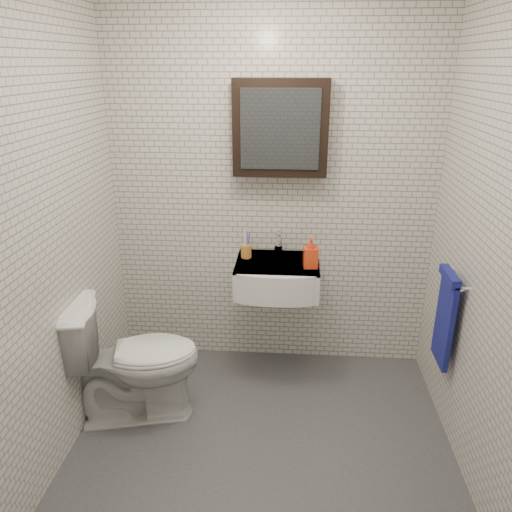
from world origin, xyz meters
name	(u,v)px	position (x,y,z in m)	size (l,w,h in m)	color
ground	(262,446)	(0.00, 0.00, 0.01)	(2.20, 2.00, 0.01)	#44474B
room_shell	(263,202)	(0.00, 0.00, 1.47)	(2.22, 2.02, 2.51)	silver
washbasin	(277,277)	(0.05, 0.73, 0.76)	(0.55, 0.50, 0.20)	white
faucet	(278,244)	(0.05, 0.93, 0.92)	(0.06, 0.20, 0.15)	silver
mirror_cabinet	(280,128)	(0.05, 0.93, 1.70)	(0.60, 0.15, 0.60)	black
towel_rail	(446,314)	(1.04, 0.35, 0.72)	(0.09, 0.30, 0.58)	silver
toothbrush_cup	(246,250)	(-0.16, 0.84, 0.90)	(0.09, 0.09, 0.20)	orange
soap_bottle	(311,252)	(0.27, 0.70, 0.95)	(0.09, 0.09, 0.20)	orange
toilet	(134,359)	(-0.80, 0.24, 0.40)	(0.45, 0.79, 0.81)	white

